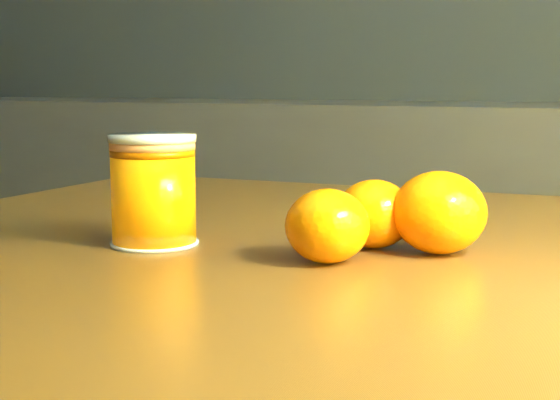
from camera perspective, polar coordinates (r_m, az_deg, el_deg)
The scene contains 6 objects.
kitchen_counter at distance 2.18m, azimuth 2.25°, elevation -4.76°, with size 3.15×0.60×0.90m, color #4C4C51.
table at distance 0.66m, azimuth 11.41°, elevation -12.58°, with size 1.18×0.90×0.81m.
juice_glass at distance 0.65m, azimuth -9.24°, elevation 0.69°, with size 0.07×0.07×0.09m.
orange_front at distance 0.63m, azimuth 11.56°, elevation -0.90°, with size 0.07×0.07×0.07m, color orange.
orange_back at distance 0.64m, azimuth 6.91°, elevation -1.01°, with size 0.06×0.06×0.06m, color orange.
orange_extra at distance 0.58m, azimuth 3.48°, elevation -1.91°, with size 0.06×0.06×0.06m, color orange.
Camera 1 is at (1.04, -0.40, 0.94)m, focal length 50.00 mm.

